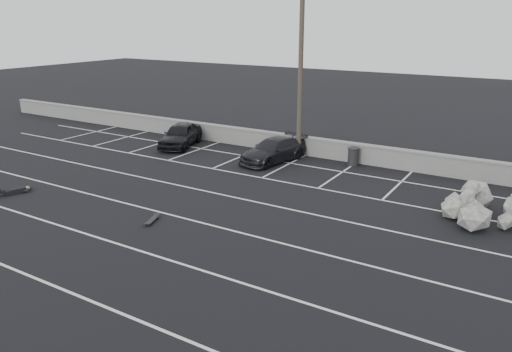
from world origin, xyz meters
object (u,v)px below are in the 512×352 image
Objects in this scene: car_left at (181,135)px; riprap_pile at (509,211)px; trash_bin at (353,156)px; skateboard at (152,220)px; car_right at (273,150)px; utility_pole at (301,69)px; person at (17,188)px.

car_left is 0.86× the size of riprap_pile.
riprap_pile is (7.83, -4.30, 0.00)m from trash_bin.
trash_bin is 1.06× the size of skateboard.
trash_bin is (3.99, 1.53, -0.14)m from car_right.
utility_pole is 5.39m from trash_bin.
utility_pole is at bearing 72.82° from person.
car_right is 4.78× the size of skateboard.
car_right reaches higher than person.
skateboard is (0.19, -9.77, -0.54)m from car_right.
car_left is 11.84m from skateboard.
car_right reaches higher than skateboard.
utility_pole is at bearing 67.32° from skateboard.
riprap_pile is 20.54m from person.
car_right is 0.89× the size of riprap_pile.
trash_bin is 0.42× the size of person.
car_left is at bearing 103.01° from person.
skateboard is (-11.63, -6.99, -0.41)m from riprap_pile.
person is (-11.23, -11.94, -0.27)m from trash_bin.
trash_bin is 8.94m from riprap_pile.
skateboard is (-3.79, -11.29, -0.40)m from trash_bin.
car_left is 4.59× the size of skateboard.
riprap_pile is 13.57m from skateboard.
riprap_pile is (10.97, -4.12, -4.38)m from utility_pole.
person is at bearing -133.24° from trash_bin.
skateboard is at bearing -108.55° from trash_bin.
car_right is at bearing 71.83° from skateboard.
utility_pole reaches higher than trash_bin.
utility_pole is at bearing -176.67° from trash_bin.
riprap_pile is at bearing -20.58° from utility_pole.
trash_bin is at bearing 64.12° from person.
car_right is 4.27m from trash_bin.
utility_pole is 12.12m from skateboard.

